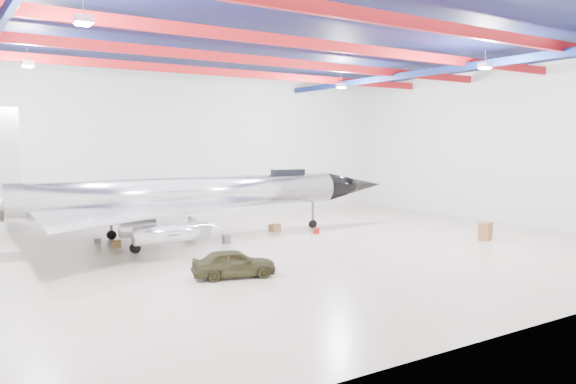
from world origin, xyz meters
TOP-DOWN VIEW (x-y plane):
  - floor at (0.00, 0.00)m, footprint 40.00×40.00m
  - wall_back at (0.00, 15.00)m, footprint 40.00×0.00m
  - wall_right at (20.00, 0.00)m, footprint 0.00×30.00m
  - ceiling at (0.00, 0.00)m, footprint 40.00×40.00m
  - ceiling_structure at (0.00, 0.00)m, footprint 39.50×29.50m
  - jet_aircraft at (-1.71, 5.53)m, footprint 27.43×16.04m
  - jeep at (-3.70, -4.21)m, footprint 3.81×2.31m
  - desk at (13.02, -3.99)m, footprint 1.28×0.98m
  - crate_ply at (-5.96, 5.45)m, footprint 0.61×0.55m
  - toolbox_red at (-2.63, 8.33)m, footprint 0.52×0.45m
  - engine_drum at (-0.32, 3.30)m, footprint 0.67×0.67m
  - parts_bin at (4.27, 5.52)m, footprint 0.76×0.66m
  - crate_small at (-6.48, 7.44)m, footprint 0.43×0.38m
  - tool_chest at (5.99, 3.29)m, footprint 0.50×0.50m
  - oil_barrel at (-1.56, 5.68)m, footprint 0.55×0.45m
  - spares_box at (-0.03, 7.90)m, footprint 0.52×0.52m

SIDE VIEW (x-z plane):
  - floor at x=0.00m, z-range 0.00..0.00m
  - crate_small at x=-6.48m, z-range 0.00..0.25m
  - toolbox_red at x=-2.63m, z-range 0.00..0.32m
  - crate_ply at x=-5.96m, z-range 0.00..0.35m
  - tool_chest at x=5.99m, z-range 0.00..0.37m
  - oil_barrel at x=-1.56m, z-range 0.00..0.38m
  - spares_box at x=-0.03m, z-range 0.00..0.39m
  - parts_bin at x=4.27m, z-range 0.00..0.46m
  - engine_drum at x=-0.32m, z-range 0.00..0.48m
  - desk at x=13.02m, z-range 0.00..1.05m
  - jeep at x=-3.70m, z-range 0.00..1.21m
  - jet_aircraft at x=-1.71m, z-range -1.29..6.20m
  - wall_back at x=0.00m, z-range -14.50..25.50m
  - wall_right at x=20.00m, z-range -9.50..20.50m
  - ceiling_structure at x=0.00m, z-range 9.79..10.86m
  - ceiling at x=0.00m, z-range 11.00..11.00m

